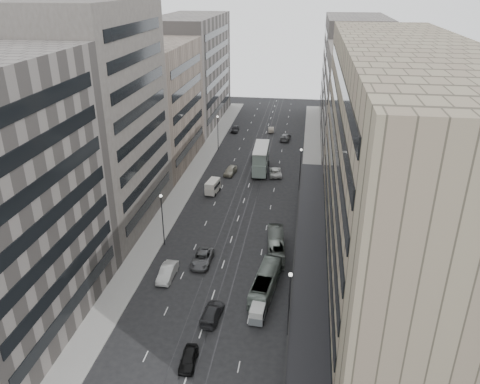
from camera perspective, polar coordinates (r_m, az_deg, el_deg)
The scene contains 28 objects.
ground at distance 59.91m, azimuth -3.47°, elevation -12.96°, with size 220.00×220.00×0.00m, color black.
sidewalk_right at distance 91.47m, azimuth 8.69°, elevation 0.80°, with size 4.00×125.00×0.15m, color gray.
sidewalk_left at distance 94.17m, azimuth -6.05°, elevation 1.66°, with size 4.00×125.00×0.15m, color gray.
department_store at distance 59.54m, azimuth 18.48°, elevation 2.07°, with size 19.20×60.00×30.00m.
building_right_mid at distance 102.02m, azimuth 14.60°, elevation 9.87°, with size 15.00×28.00×24.00m, color #4C4741.
building_right_far at distance 130.85m, azimuth 13.54°, elevation 13.98°, with size 15.00×32.00×28.00m, color slate.
building_left_b at distance 75.36m, azimuth -17.19°, elevation 8.49°, with size 15.00×26.00×34.00m, color #4C4741.
building_left_c at distance 100.68m, azimuth -10.52°, elevation 10.36°, with size 15.00×28.00×25.00m, color #7A6B5F.
building_left_d at distance 131.37m, azimuth -5.98°, elevation 14.54°, with size 15.00×38.00×28.00m, color slate.
lamp_right_near at distance 51.86m, azimuth 6.04°, elevation -12.62°, with size 0.44×0.44×8.32m.
lamp_right_far at distance 87.21m, azimuth 7.38°, elevation 3.32°, with size 0.44×0.44×8.32m.
lamp_left_near at distance 69.23m, azimuth -9.47°, elevation -2.64°, with size 0.44×0.44×8.32m.
lamp_left_far at distance 108.02m, azimuth -2.72°, elevation 7.68°, with size 0.44×0.44×8.32m.
bus_near at distance 60.45m, azimuth 3.11°, elevation -10.94°, with size 2.32×9.90×2.76m, color gray.
bus_far at distance 68.13m, azimuth 4.40°, elevation -6.53°, with size 2.27×9.72×2.71m, color gray.
double_decker at distance 96.24m, azimuth 2.56°, elevation 4.13°, with size 3.33×10.06×5.45m.
vw_microbus at distance 56.47m, azimuth 2.28°, elevation -14.13°, with size 2.00×3.95×2.07m.
panel_van at distance 86.87m, azimuth -3.35°, elevation 0.69°, with size 2.41×4.24×2.55m.
sedan_0 at distance 51.53m, azimuth -6.30°, elevation -19.54°, with size 1.62×4.01×1.37m, color black.
sedan_1 at distance 63.92m, azimuth -8.84°, elevation -9.64°, with size 1.77×5.07×1.67m, color beige.
sedan_2 at distance 66.32m, azimuth -4.65°, elevation -8.09°, with size 2.53×5.50×1.53m, color #525255.
sedan_3 at distance 56.73m, azimuth -3.44°, elevation -14.49°, with size 2.05×5.05×1.47m, color black.
sedan_4 at distance 95.58m, azimuth -1.18°, elevation 2.63°, with size 1.92×4.78×1.63m, color gray.
sedan_5 at distance 103.73m, azimuth 1.93°, elevation 4.40°, with size 1.66×4.77×1.57m, color black.
sedan_6 at distance 95.39m, azimuth 4.32°, elevation 2.47°, with size 2.46×5.34×1.48m, color silver.
sedan_7 at distance 117.31m, azimuth 5.55°, elevation 6.70°, with size 2.21×5.45×1.58m, color #5B5C5E.
sedan_8 at distance 123.50m, azimuth -0.59°, elevation 7.72°, with size 1.82×4.52×1.54m, color #28282B.
sedan_9 at distance 123.59m, azimuth 3.81°, elevation 7.63°, with size 1.43×4.10×1.35m, color gray.
Camera 1 is at (10.45, -46.45, 36.37)m, focal length 35.00 mm.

